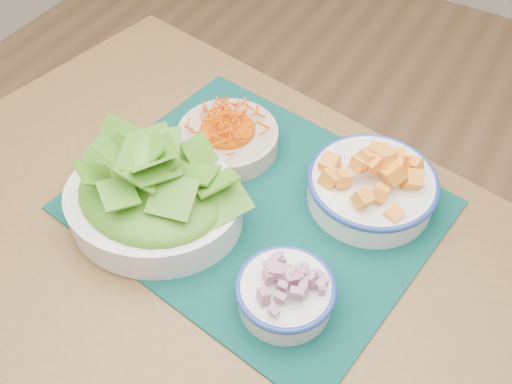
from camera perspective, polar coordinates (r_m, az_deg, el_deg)
ground at (r=1.63m, az=1.33°, el=-15.25°), size 4.00×4.00×0.00m
table at (r=0.99m, az=-3.79°, el=-7.93°), size 1.18×0.89×0.75m
placemat at (r=0.93m, az=-0.00°, el=-1.30°), size 0.59×0.51×0.00m
carrot_bowl at (r=0.99m, az=-2.85°, el=5.78°), size 0.23×0.23×0.07m
squash_bowl at (r=0.91m, az=11.64°, el=1.24°), size 0.23×0.23×0.10m
lettuce_bowl at (r=0.87m, az=-10.35°, el=-0.09°), size 0.33×0.31×0.13m
onion_bowl at (r=0.79m, az=2.96°, el=-9.80°), size 0.17×0.17×0.07m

